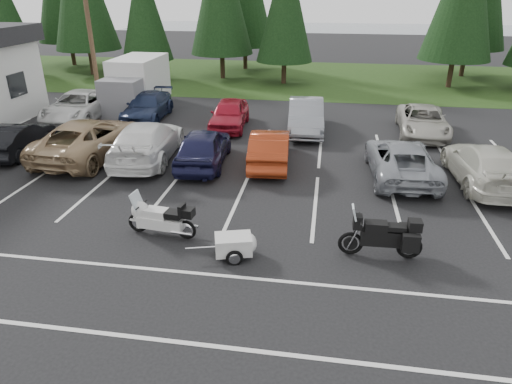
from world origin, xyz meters
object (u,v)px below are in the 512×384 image
object	(u,v)px
box_truck	(133,85)
car_near_4	(203,147)
car_far_4	(423,121)
adventure_motorcycle	(381,232)
car_near_2	(89,138)
car_near_5	(270,148)
car_far_1	(147,107)
cargo_trailer	(233,247)
car_near_1	(19,139)
car_far_3	(306,116)
utility_pole	(89,27)
car_near_3	(147,141)
car_far_2	(229,114)
car_far_0	(79,106)
touring_motorcycle	(161,215)
car_near_6	(401,160)
car_near_7	(484,165)

from	to	relation	value
box_truck	car_near_4	bearing A→B (deg)	-52.22
car_far_4	adventure_motorcycle	size ratio (longest dim) A/B	1.96
car_near_2	car_near_4	xyz separation A→B (m)	(5.15, -0.20, -0.05)
car_near_5	box_truck	bearing A→B (deg)	-44.78
car_near_4	car_far_1	size ratio (longest dim) A/B	0.94
car_far_1	car_far_4	size ratio (longest dim) A/B	0.99
box_truck	cargo_trailer	distance (m)	17.63
car_near_1	car_far_3	bearing A→B (deg)	-161.79
utility_pole	car_near_3	world-z (taller)	utility_pole
car_far_2	adventure_motorcycle	bearing A→B (deg)	-62.75
car_far_0	cargo_trailer	size ratio (longest dim) A/B	3.81
box_truck	touring_motorcycle	bearing A→B (deg)	-64.69
car_near_6	car_far_2	world-z (taller)	car_far_2
car_near_4	car_far_0	distance (m)	10.24
car_far_0	car_near_7	bearing A→B (deg)	-19.45
car_far_0	car_far_4	xyz separation A→B (m)	(18.24, 0.16, -0.08)
car_near_1	car_far_0	bearing A→B (deg)	-93.49
car_far_3	car_near_1	bearing A→B (deg)	-160.23
car_near_6	car_far_1	world-z (taller)	car_near_6
car_far_2	car_near_6	bearing A→B (deg)	-37.43
car_near_4	car_far_3	xyz separation A→B (m)	(3.90, 5.37, 0.03)
car_near_1	car_far_4	size ratio (longest dim) A/B	0.85
box_truck	car_near_7	size ratio (longest dim) A/B	1.08
car_near_5	car_near_6	xyz separation A→B (m)	(5.20, -0.55, -0.02)
cargo_trailer	adventure_motorcycle	bearing A→B (deg)	-5.77
car_near_7	cargo_trailer	world-z (taller)	car_near_7
car_near_4	adventure_motorcycle	bearing A→B (deg)	133.53
touring_motorcycle	car_near_7	bearing A→B (deg)	34.58
utility_pole	car_near_2	bearing A→B (deg)	-66.57
box_truck	car_far_3	xyz separation A→B (m)	(10.35, -2.95, -0.65)
car_far_0	car_far_1	world-z (taller)	car_far_0
car_near_6	car_far_4	xyz separation A→B (m)	(1.77, 5.83, -0.03)
car_near_4	car_far_3	world-z (taller)	car_far_3
utility_pole	car_far_0	distance (m)	4.52
utility_pole	car_near_7	distance (m)	21.32
utility_pole	car_near_3	size ratio (longest dim) A/B	1.60
car_near_4	car_near_6	distance (m)	7.90
car_near_3	touring_motorcycle	world-z (taller)	car_near_3
car_far_2	car_far_4	world-z (taller)	car_far_2
box_truck	car_far_3	distance (m)	10.78
car_near_2	car_near_6	xyz separation A→B (m)	(13.05, -0.25, -0.12)
car_near_5	car_near_6	world-z (taller)	car_near_5
car_near_6	car_far_0	size ratio (longest dim) A/B	0.93
car_near_1	car_far_2	bearing A→B (deg)	-152.50
car_near_6	car_near_7	world-z (taller)	car_near_7
utility_pole	car_far_0	xyz separation A→B (m)	(-0.12, -2.22, -3.93)
car_near_5	car_near_6	bearing A→B (deg)	169.78
box_truck	car_near_7	distance (m)	19.35
car_near_2	car_near_5	size ratio (longest dim) A/B	1.35
car_near_7	car_far_4	size ratio (longest dim) A/B	1.06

